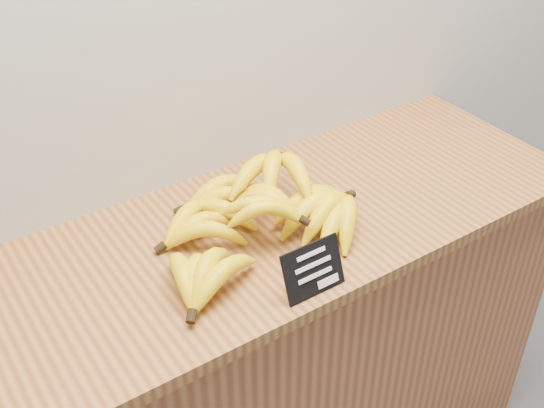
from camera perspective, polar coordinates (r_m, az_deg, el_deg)
The scene contains 4 objects.
counter at distance 1.81m, azimuth -0.91°, elevation -14.07°, with size 1.54×0.50×0.90m, color #985831.
counter_top at distance 1.48m, azimuth -1.08°, elevation -2.37°, with size 1.54×0.54×0.03m, color #98622F.
chalkboard_sign at distance 1.29m, azimuth 3.48°, elevation -5.50°, with size 0.13×0.01×0.10m, color black.
banana_pile at distance 1.43m, azimuth -1.28°, elevation -0.76°, with size 0.54×0.40×0.13m.
Camera 1 is at (-0.64, 1.76, 1.83)m, focal length 45.00 mm.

